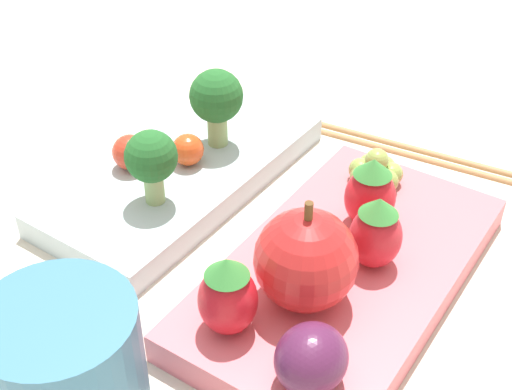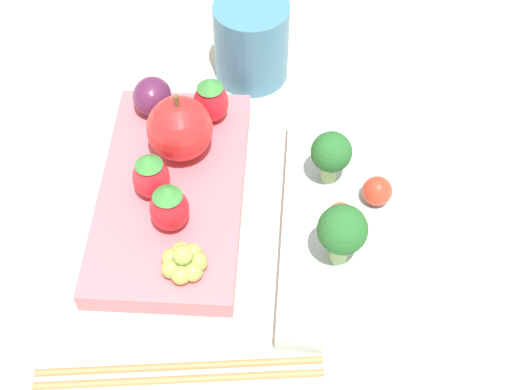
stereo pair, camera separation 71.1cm
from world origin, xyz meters
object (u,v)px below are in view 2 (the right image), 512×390
(strawberry_1, at_px, (211,99))
(plum, at_px, (152,96))
(strawberry_0, at_px, (151,176))
(drinking_cup, at_px, (251,41))
(bento_box_savoury, at_px, (342,229))
(broccoli_floret_1, at_px, (342,231))
(cherry_tomato_1, at_px, (341,216))
(strawberry_2, at_px, (169,207))
(bento_box_fruit, at_px, (173,191))
(broccoli_floret_0, at_px, (331,154))
(grape_cluster, at_px, (184,262))
(cherry_tomato_0, at_px, (377,191))
(chopsticks_pair, at_px, (179,371))
(apple, at_px, (180,128))

(strawberry_1, xyz_separation_m, plum, (-0.00, -0.05, -0.01))
(strawberry_0, relative_size, drinking_cup, 0.58)
(bento_box_savoury, distance_m, strawberry_1, 0.16)
(broccoli_floret_1, distance_m, strawberry_1, 0.18)
(cherry_tomato_1, distance_m, strawberry_2, 0.14)
(plum, bearing_deg, drinking_cup, 137.24)
(bento_box_fruit, relative_size, broccoli_floret_0, 4.49)
(grape_cluster, xyz_separation_m, drinking_cup, (-0.24, 0.01, 0.01))
(bento_box_fruit, xyz_separation_m, cherry_tomato_0, (-0.01, 0.17, 0.02))
(broccoli_floret_0, xyz_separation_m, strawberry_0, (0.04, -0.14, -0.01))
(bento_box_savoury, xyz_separation_m, cherry_tomato_1, (0.00, -0.00, 0.02))
(bento_box_savoury, relative_size, grape_cluster, 6.15)
(cherry_tomato_0, bearing_deg, broccoli_floret_0, -111.62)
(cherry_tomato_0, distance_m, strawberry_2, 0.17)
(broccoli_floret_1, distance_m, drinking_cup, 0.24)
(broccoli_floret_1, height_order, drinking_cup, drinking_cup)
(bento_box_savoury, bearing_deg, bento_box_fruit, -95.80)
(strawberry_0, bearing_deg, drinking_cup, 163.17)
(bento_box_fruit, xyz_separation_m, strawberry_1, (-0.08, 0.02, 0.03))
(bento_box_savoury, relative_size, broccoli_floret_0, 4.33)
(cherry_tomato_1, distance_m, strawberry_1, 0.16)
(broccoli_floret_1, xyz_separation_m, grape_cluster, (0.03, -0.12, -0.03))
(grape_cluster, bearing_deg, broccoli_floret_0, 136.80)
(bento_box_fruit, bearing_deg, cherry_tomato_1, 83.12)
(drinking_cup, bearing_deg, strawberry_2, -8.57)
(strawberry_1, bearing_deg, chopsticks_pair, 5.46)
(broccoli_floret_1, bearing_deg, bento_box_savoury, 177.40)
(cherry_tomato_1, relative_size, grape_cluster, 0.62)
(broccoli_floret_0, height_order, strawberry_0, broccoli_floret_0)
(strawberry_0, xyz_separation_m, strawberry_2, (0.03, 0.02, 0.00))
(plum, bearing_deg, chopsticks_pair, 17.91)
(strawberry_0, distance_m, chopsticks_pair, 0.16)
(drinking_cup, bearing_deg, cherry_tomato_1, 29.43)
(bento_box_savoury, bearing_deg, strawberry_1, -126.73)
(bento_box_fruit, bearing_deg, broccoli_floret_1, 71.07)
(chopsticks_pair, bearing_deg, grape_cluster, -171.24)
(cherry_tomato_1, distance_m, chopsticks_pair, 0.17)
(cherry_tomato_1, height_order, plum, plum)
(apple, relative_size, strawberry_1, 1.38)
(cherry_tomato_1, bearing_deg, strawberry_1, -128.11)
(strawberry_0, bearing_deg, grape_cluster, 31.51)
(cherry_tomato_1, relative_size, plum, 0.60)
(chopsticks_pair, bearing_deg, strawberry_1, -174.54)
(broccoli_floret_0, height_order, grape_cluster, broccoli_floret_0)
(strawberry_2, xyz_separation_m, chopsticks_pair, (0.12, 0.03, -0.04))
(cherry_tomato_0, bearing_deg, strawberry_2, -72.19)
(bento_box_savoury, relative_size, cherry_tomato_0, 9.04)
(bento_box_fruit, relative_size, chopsticks_pair, 1.11)
(bento_box_savoury, bearing_deg, chopsticks_pair, -36.97)
(cherry_tomato_1, bearing_deg, grape_cluster, -61.66)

